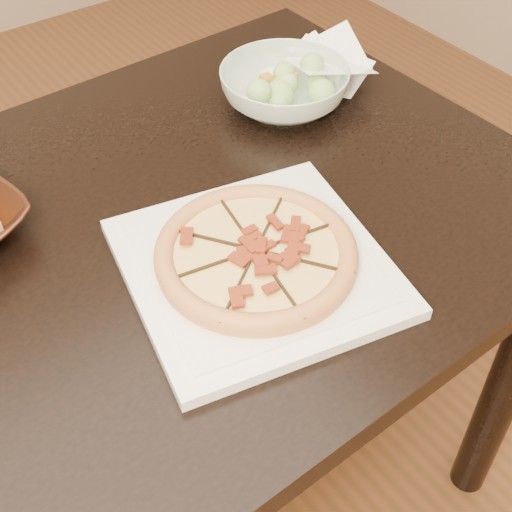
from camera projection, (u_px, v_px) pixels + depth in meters
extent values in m
cube|color=brown|center=(105.00, 457.00, 1.58)|extent=(4.00, 4.00, 0.02)
cube|color=black|center=(119.00, 258.00, 0.98)|extent=(1.30, 0.86, 0.04)
cylinder|color=black|center=(507.00, 381.00, 1.29)|extent=(0.07, 0.07, 0.71)
cylinder|color=black|center=(285.00, 193.00, 1.66)|extent=(0.07, 0.07, 0.71)
cube|color=white|center=(256.00, 267.00, 0.92)|extent=(0.38, 0.38, 0.02)
cube|color=white|center=(256.00, 262.00, 0.92)|extent=(0.32, 0.32, 0.00)
cylinder|color=#DE8E49|center=(256.00, 257.00, 0.91)|extent=(0.26, 0.26, 0.01)
torus|color=#DE8E49|center=(256.00, 253.00, 0.91)|extent=(0.26, 0.26, 0.03)
cylinder|color=#E2C989|center=(256.00, 253.00, 0.91)|extent=(0.21, 0.21, 0.01)
cube|color=black|center=(256.00, 250.00, 0.90)|extent=(0.05, 0.25, 0.01)
cube|color=black|center=(256.00, 250.00, 0.90)|extent=(0.15, 0.21, 0.01)
cube|color=black|center=(256.00, 250.00, 0.90)|extent=(0.25, 0.05, 0.01)
cube|color=black|center=(256.00, 250.00, 0.90)|extent=(0.21, 0.15, 0.01)
cube|color=brown|center=(269.00, 244.00, 0.91)|extent=(0.03, 0.02, 0.00)
cube|color=brown|center=(282.00, 234.00, 0.92)|extent=(0.02, 0.02, 0.00)
cube|color=brown|center=(288.00, 221.00, 0.94)|extent=(0.03, 0.02, 0.00)
cube|color=brown|center=(265.00, 236.00, 0.92)|extent=(0.03, 0.02, 0.00)
cube|color=brown|center=(265.00, 223.00, 0.94)|extent=(0.03, 0.03, 0.00)
cube|color=brown|center=(258.00, 210.00, 0.95)|extent=(0.03, 0.03, 0.00)
cube|color=brown|center=(251.00, 231.00, 0.92)|extent=(0.02, 0.03, 0.00)
cube|color=brown|center=(239.00, 221.00, 0.94)|extent=(0.02, 0.03, 0.00)
cube|color=brown|center=(221.00, 214.00, 0.95)|extent=(0.01, 0.02, 0.00)
cube|color=brown|center=(233.00, 234.00, 0.92)|extent=(0.02, 0.03, 0.00)
cube|color=brown|center=(213.00, 232.00, 0.92)|extent=(0.02, 0.03, 0.00)
cube|color=brown|center=(239.00, 245.00, 0.91)|extent=(0.03, 0.03, 0.00)
cube|color=brown|center=(219.00, 246.00, 0.90)|extent=(0.03, 0.03, 0.00)
cube|color=brown|center=(200.00, 254.00, 0.89)|extent=(0.03, 0.02, 0.00)
cube|color=brown|center=(233.00, 254.00, 0.89)|extent=(0.03, 0.02, 0.00)
cube|color=brown|center=(219.00, 265.00, 0.88)|extent=(0.02, 0.02, 0.00)
cube|color=brown|center=(210.00, 281.00, 0.86)|extent=(0.03, 0.02, 0.00)
cube|color=brown|center=(240.00, 266.00, 0.88)|extent=(0.03, 0.02, 0.00)
cube|color=brown|center=(238.00, 282.00, 0.86)|extent=(0.03, 0.02, 0.00)
cube|color=brown|center=(254.00, 260.00, 0.89)|extent=(0.03, 0.03, 0.00)
cube|color=brown|center=(259.00, 274.00, 0.87)|extent=(0.02, 0.03, 0.00)
cube|color=brown|center=(273.00, 287.00, 0.85)|extent=(0.02, 0.03, 0.00)
cube|color=brown|center=(267.00, 262.00, 0.88)|extent=(0.02, 0.03, 0.00)
cube|color=brown|center=(284.00, 271.00, 0.87)|extent=(0.02, 0.03, 0.00)
cube|color=brown|center=(306.00, 274.00, 0.87)|extent=(0.02, 0.03, 0.00)
cube|color=brown|center=(282.00, 256.00, 0.89)|extent=(0.02, 0.03, 0.00)
cube|color=brown|center=(302.00, 255.00, 0.89)|extent=(0.03, 0.03, 0.00)
cube|color=brown|center=(322.00, 248.00, 0.90)|extent=(0.03, 0.03, 0.00)
cube|color=brown|center=(288.00, 243.00, 0.91)|extent=(0.03, 0.02, 0.00)
imported|color=silver|center=(284.00, 88.00, 1.19)|extent=(0.28, 0.28, 0.07)
sphere|color=#ACE478|center=(285.00, 60.00, 1.15)|extent=(0.04, 0.04, 0.04)
sphere|color=#ACE478|center=(288.00, 54.00, 1.17)|extent=(0.04, 0.04, 0.04)
sphere|color=#ACE478|center=(274.00, 49.00, 1.18)|extent=(0.04, 0.04, 0.04)
sphere|color=#ACE478|center=(279.00, 59.00, 1.15)|extent=(0.04, 0.04, 0.04)
sphere|color=#ACE478|center=(266.00, 63.00, 1.15)|extent=(0.04, 0.04, 0.04)
sphere|color=#ACE478|center=(284.00, 61.00, 1.15)|extent=(0.04, 0.04, 0.04)
sphere|color=#ACE478|center=(287.00, 67.00, 1.14)|extent=(0.04, 0.04, 0.04)
sphere|color=#ACE478|center=(305.00, 70.00, 1.13)|extent=(0.04, 0.04, 0.04)
sphere|color=#ACE478|center=(294.00, 60.00, 1.15)|extent=(0.04, 0.04, 0.04)
cube|color=orange|center=(289.00, 55.00, 1.18)|extent=(0.02, 0.02, 0.01)
cube|color=orange|center=(265.00, 63.00, 1.16)|extent=(0.02, 0.02, 0.01)
cube|color=orange|center=(280.00, 75.00, 1.13)|extent=(0.02, 0.02, 0.01)
cube|color=orange|center=(305.00, 68.00, 1.15)|extent=(0.02, 0.02, 0.01)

